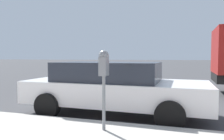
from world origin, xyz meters
The scene contains 3 objects.
ground_plane centered at (0.00, 0.00, 0.00)m, with size 220.00×220.00×0.00m, color #424244.
parking_meter centered at (-2.75, -0.07, 1.30)m, with size 0.21×0.19×1.48m.
car_white centered at (-1.00, 0.26, 0.74)m, with size 2.14×4.78×1.39m.
Camera 1 is at (-6.51, -1.36, 1.52)m, focal length 35.00 mm.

